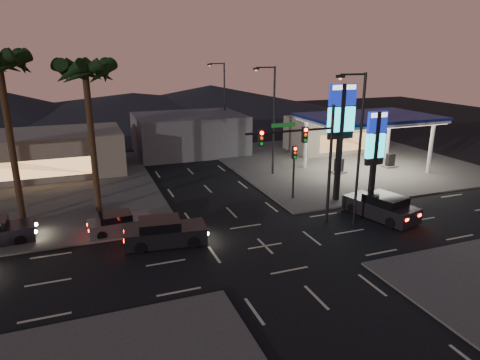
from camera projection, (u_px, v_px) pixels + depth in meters
name	position (u px, v px, depth m)	size (l,w,h in m)	color
ground	(265.00, 246.00, 25.70)	(140.00, 140.00, 0.00)	black
corner_lot_ne	(341.00, 161.00, 45.44)	(24.00, 24.00, 0.12)	#47443F
corner_lot_nw	(4.00, 195.00, 34.58)	(24.00, 24.00, 0.12)	#47443F
gas_station	(369.00, 119.00, 40.41)	(12.20, 8.20, 5.47)	silver
convenience_store	(333.00, 134.00, 50.04)	(10.00, 6.00, 4.00)	#726B5B
pylon_sign_tall	(341.00, 120.00, 31.67)	(2.20, 0.35, 9.00)	black
pylon_sign_short	(375.00, 143.00, 32.12)	(1.60, 0.35, 7.00)	black
traffic_signal_mast	(308.00, 150.00, 27.25)	(6.10, 0.39, 8.00)	black
pedestal_signal	(294.00, 164.00, 32.97)	(0.32, 0.39, 4.30)	black
streetlight_near	(357.00, 142.00, 27.25)	(2.14, 0.25, 10.00)	black
streetlight_mid	(272.00, 115.00, 38.90)	(2.14, 0.25, 10.00)	black
streetlight_far	(223.00, 99.00, 51.44)	(2.14, 0.25, 10.00)	black
palm_a	(86.00, 80.00, 28.44)	(4.41, 4.41, 10.86)	black
palm_b	(0.00, 73.00, 26.59)	(4.41, 4.41, 11.46)	black
building_far_west	(34.00, 154.00, 40.07)	(16.00, 8.00, 4.00)	#726B5B
building_far_mid	(189.00, 134.00, 49.03)	(12.00, 9.00, 4.40)	#4C4C51
hill_right	(211.00, 98.00, 83.81)	(50.00, 50.00, 5.00)	black
hill_center	(133.00, 104.00, 78.86)	(60.00, 60.00, 4.00)	black
car_lane_a_front	(164.00, 233.00, 25.77)	(5.13, 2.58, 1.62)	black
car_lane_b_front	(119.00, 223.00, 27.52)	(4.12, 1.88, 1.32)	#4C4C4E
suv_station	(381.00, 207.00, 29.87)	(3.39, 5.50, 1.72)	black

